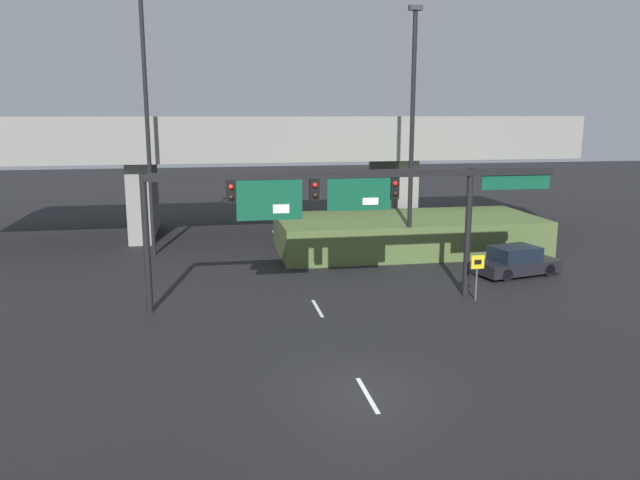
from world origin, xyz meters
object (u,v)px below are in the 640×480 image
Objects in this scene: highway_light_pole_far at (412,133)px; speed_limit_sign at (477,270)px; highway_light_pole_near at (146,100)px; signal_gantry at (342,195)px; parked_sedan_near_right at (516,262)px.

speed_limit_sign is at bearing -83.91° from highway_light_pole_far.
highway_light_pole_near is 1.25× the size of highway_light_pole_far.
speed_limit_sign is at bearing -39.03° from highway_light_pole_near.
signal_gantry reaches higher than speed_limit_sign.
parked_sedan_near_right is at bearing -23.53° from highway_light_pole_near.
speed_limit_sign is 0.16× the size of highway_light_pole_far.
signal_gantry is at bearing -51.48° from highway_light_pole_near.
highway_light_pole_far reaches higher than signal_gantry.
signal_gantry is 8.45m from highway_light_pole_far.
signal_gantry is 14.72m from highway_light_pole_near.
signal_gantry is 3.88× the size of parked_sedan_near_right.
highway_light_pole_far is (13.92, -4.76, -1.72)m from highway_light_pole_near.
speed_limit_sign is 5.48m from parked_sedan_near_right.
highway_light_pole_near reaches higher than highway_light_pole_far.
speed_limit_sign is at bearing -8.12° from signal_gantry.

